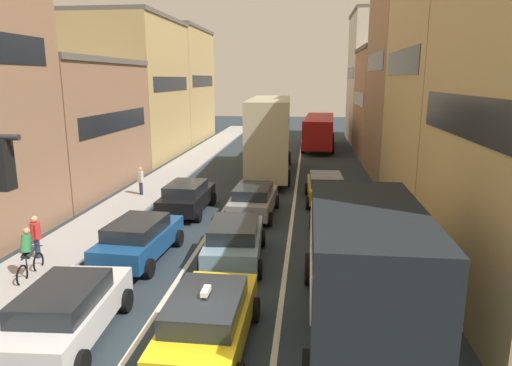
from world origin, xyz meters
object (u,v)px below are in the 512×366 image
wagon_right_lane_far (326,187)px  taxi_centre_lane_front (208,320)px  sedan_left_lane_front (67,311)px  wagon_left_lane_second (139,238)px  sedan_left_lane_third (187,196)px  sedan_centre_lane_second (234,240)px  cyclist_on_sidewalk (28,254)px  pedestrian_mid_sidewalk (36,235)px  pedestrian_near_kerb (141,180)px  hatchback_centre_lane_third (254,200)px  bus_far_queue_secondary (319,129)px  removalist_box_truck (361,263)px  sedan_right_lane_behind_truck (338,223)px  bus_mid_queue_primary (270,133)px

wagon_right_lane_far → taxi_centre_lane_front: bearing=165.2°
taxi_centre_lane_front → sedan_left_lane_front: taxi_centre_lane_front is taller
taxi_centre_lane_front → wagon_left_lane_second: size_ratio=0.98×
sedan_left_lane_third → sedan_centre_lane_second: bearing=-149.3°
taxi_centre_lane_front → sedan_centre_lane_second: bearing=3.0°
sedan_left_lane_front → wagon_left_lane_second: same height
taxi_centre_lane_front → cyclist_on_sidewalk: bearing=64.1°
pedestrian_mid_sidewalk → sedan_centre_lane_second: bearing=-34.0°
taxi_centre_lane_front → sedan_centre_lane_second: size_ratio=0.98×
pedestrian_near_kerb → hatchback_centre_lane_third: bearing=124.6°
sedan_centre_lane_second → bus_far_queue_secondary: bearing=-10.7°
removalist_box_truck → hatchback_centre_lane_third: bearing=21.0°
sedan_centre_lane_second → bus_far_queue_secondary: bus_far_queue_secondary is taller
wagon_left_lane_second → sedan_left_lane_third: same height
hatchback_centre_lane_third → wagon_right_lane_far: (3.42, 2.92, 0.00)m
sedan_left_lane_front → hatchback_centre_lane_third: size_ratio=1.01×
sedan_right_lane_behind_truck → bus_mid_queue_primary: bearing=14.6°
sedan_centre_lane_second → hatchback_centre_lane_third: (0.02, 5.49, 0.00)m
wagon_right_lane_far → cyclist_on_sidewalk: size_ratio=2.52×
cyclist_on_sidewalk → sedan_left_lane_third: bearing=-26.6°
hatchback_centre_lane_third → cyclist_on_sidewalk: size_ratio=2.52×
sedan_centre_lane_second → sedan_left_lane_third: same height
sedan_right_lane_behind_truck → pedestrian_near_kerb: size_ratio=2.63×
wagon_left_lane_second → hatchback_centre_lane_third: size_ratio=1.01×
bus_far_queue_secondary → cyclist_on_sidewalk: bus_far_queue_secondary is taller
removalist_box_truck → wagon_left_lane_second: (-7.21, 4.22, -1.18)m
pedestrian_near_kerb → bus_far_queue_secondary: bearing=-149.2°
bus_mid_queue_primary → pedestrian_mid_sidewalk: size_ratio=6.38×
sedan_left_lane_front → cyclist_on_sidewalk: cyclist_on_sidewalk is taller
hatchback_centre_lane_third → bus_far_queue_secondary: bus_far_queue_secondary is taller
wagon_right_lane_far → pedestrian_near_kerb: (-9.95, -0.06, 0.15)m
wagon_right_lane_far → bus_far_queue_secondary: (0.01, 19.14, 0.96)m
sedan_left_lane_front → wagon_left_lane_second: bearing=-1.8°
sedan_centre_lane_second → wagon_left_lane_second: size_ratio=1.00×
cyclist_on_sidewalk → taxi_centre_lane_front: bearing=-121.9°
sedan_centre_lane_second → wagon_left_lane_second: same height
pedestrian_near_kerb → pedestrian_mid_sidewalk: 9.13m
sedan_centre_lane_second → bus_far_queue_secondary: 27.78m
cyclist_on_sidewalk → wagon_left_lane_second: bearing=-60.8°
sedan_left_lane_front → sedan_right_lane_behind_truck: (6.96, 7.83, 0.00)m
sedan_centre_lane_second → hatchback_centre_lane_third: bearing=-3.8°
sedan_right_lane_behind_truck → pedestrian_near_kerb: 11.84m
sedan_centre_lane_second → hatchback_centre_lane_third: size_ratio=1.01×
sedan_centre_lane_second → pedestrian_mid_sidewalk: size_ratio=2.65×
sedan_left_lane_third → pedestrian_mid_sidewalk: 7.45m
sedan_right_lane_behind_truck → sedan_left_lane_third: bearing=62.4°
cyclist_on_sidewalk → pedestrian_near_kerb: (-0.23, 10.60, 0.10)m
sedan_right_lane_behind_truck → wagon_right_lane_far: 6.03m
taxi_centre_lane_front → bus_mid_queue_primary: 20.49m
sedan_left_lane_front → wagon_left_lane_second: 5.22m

